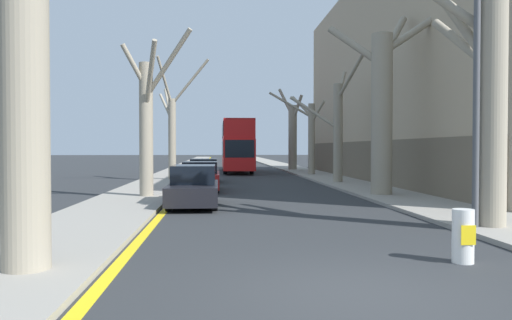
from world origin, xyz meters
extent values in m
plane|color=#2B2D30|center=(0.00, 0.00, 0.00)|extent=(300.00, 300.00, 0.00)
cube|color=gray|center=(-5.42, 50.00, 0.06)|extent=(3.01, 120.00, 0.12)
cube|color=gray|center=(5.42, 50.00, 0.06)|extent=(3.01, 120.00, 0.12)
cube|color=tan|center=(11.92, 23.35, 6.50)|extent=(10.00, 31.74, 13.01)
cube|color=#6B5E4C|center=(6.90, 23.35, 1.25)|extent=(0.12, 31.10, 2.50)
cube|color=yellow|center=(-3.74, 50.00, 0.00)|extent=(0.24, 120.00, 0.01)
cylinder|color=gray|center=(-5.05, 1.33, 3.08)|extent=(0.76, 0.76, 6.16)
cylinder|color=gray|center=(-4.91, 13.76, 2.78)|extent=(0.56, 0.56, 5.56)
cylinder|color=gray|center=(-4.62, 12.90, 4.91)|extent=(0.82, 1.94, 2.54)
cylinder|color=gray|center=(-5.31, 13.44, 5.34)|extent=(1.07, 0.90, 1.74)
cylinder|color=gray|center=(-3.97, 13.16, 5.41)|extent=(2.10, 1.44, 2.65)
cylinder|color=gray|center=(-4.87, 24.85, 2.59)|extent=(0.48, 0.48, 5.19)
cylinder|color=gray|center=(-3.72, 24.47, 6.20)|extent=(2.47, 0.94, 2.83)
cylinder|color=gray|center=(-5.18, 25.86, 4.82)|extent=(0.82, 2.19, 2.49)
cylinder|color=gray|center=(-5.23, 24.13, 6.17)|extent=(0.93, 1.64, 2.94)
cylinder|color=gray|center=(-5.34, 25.76, 4.73)|extent=(1.13, 2.00, 1.94)
cylinder|color=gray|center=(4.84, 5.05, 3.09)|extent=(0.70, 0.70, 6.17)
cylinder|color=gray|center=(4.63, 6.21, 4.90)|extent=(0.70, 2.49, 1.88)
cylinder|color=gray|center=(4.38, 5.89, 5.42)|extent=(1.24, 1.98, 2.84)
cylinder|color=gray|center=(5.20, 5.50, 5.60)|extent=(1.02, 1.19, 1.61)
cylinder|color=gray|center=(3.78, 5.52, 5.82)|extent=(2.37, 1.22, 2.11)
cylinder|color=gray|center=(4.96, 13.80, 3.45)|extent=(0.89, 0.89, 6.91)
cylinder|color=gray|center=(4.02, 14.58, 6.54)|extent=(2.22, 1.92, 2.07)
cylinder|color=gray|center=(6.48, 13.61, 7.12)|extent=(3.25, 0.72, 2.28)
cylinder|color=gray|center=(5.77, 14.74, 6.93)|extent=(2.00, 2.23, 2.44)
cylinder|color=gray|center=(4.97, 21.60, 2.90)|extent=(0.54, 0.54, 5.81)
cylinder|color=gray|center=(5.27, 22.02, 5.74)|extent=(0.85, 1.09, 1.85)
cylinder|color=gray|center=(5.28, 20.05, 6.01)|extent=(0.82, 3.24, 2.26)
cylinder|color=gray|center=(3.73, 22.60, 4.21)|extent=(2.67, 2.22, 2.12)
cylinder|color=gray|center=(5.04, 30.18, 2.71)|extent=(0.51, 0.51, 5.43)
cylinder|color=gray|center=(3.49, 30.61, 5.36)|extent=(3.22, 1.06, 2.05)
cylinder|color=gray|center=(5.39, 29.59, 4.76)|extent=(0.92, 1.39, 1.61)
cylinder|color=gray|center=(4.49, 31.24, 5.28)|extent=(1.29, 2.29, 1.82)
cylinder|color=gray|center=(4.90, 38.81, 3.02)|extent=(0.78, 0.78, 6.04)
cylinder|color=gray|center=(4.32, 39.11, 6.30)|extent=(1.50, 0.95, 2.66)
cylinder|color=gray|center=(5.06, 39.59, 4.81)|extent=(0.63, 1.83, 2.38)
cylinder|color=gray|center=(5.22, 38.26, 5.71)|extent=(1.00, 1.45, 2.43)
cube|color=red|center=(-0.37, 36.28, 1.57)|extent=(2.45, 11.76, 2.44)
cube|color=red|center=(-0.37, 36.28, 3.51)|extent=(2.40, 11.53, 1.45)
cube|color=#B11515|center=(-0.37, 36.28, 4.30)|extent=(2.40, 11.53, 0.12)
cube|color=black|center=(-0.37, 36.28, 2.03)|extent=(2.48, 10.35, 1.27)
cube|color=black|center=(-0.37, 36.28, 3.58)|extent=(2.48, 10.35, 1.10)
cube|color=black|center=(-0.37, 30.42, 2.03)|extent=(2.21, 0.06, 1.33)
cylinder|color=black|center=(-1.42, 32.75, 0.53)|extent=(0.30, 1.05, 1.05)
cylinder|color=black|center=(0.69, 32.75, 0.53)|extent=(0.30, 1.05, 1.05)
cylinder|color=black|center=(-1.42, 39.58, 0.53)|extent=(0.30, 1.05, 1.05)
cylinder|color=black|center=(0.69, 39.58, 0.53)|extent=(0.30, 1.05, 1.05)
cube|color=black|center=(-2.84, 10.91, 0.50)|extent=(1.72, 4.35, 0.63)
cube|color=black|center=(-2.84, 11.17, 1.13)|extent=(1.51, 2.26, 0.65)
cylinder|color=black|center=(-3.59, 9.60, 0.31)|extent=(0.20, 0.62, 0.62)
cylinder|color=black|center=(-2.09, 9.60, 0.31)|extent=(0.20, 0.62, 0.62)
cylinder|color=black|center=(-3.59, 12.21, 0.31)|extent=(0.20, 0.62, 0.62)
cylinder|color=black|center=(-2.09, 12.21, 0.31)|extent=(0.20, 0.62, 0.62)
cube|color=maroon|center=(-2.84, 17.30, 0.53)|extent=(1.85, 4.30, 0.69)
cube|color=black|center=(-2.84, 17.56, 1.14)|extent=(1.63, 2.24, 0.54)
cylinder|color=black|center=(-3.66, 16.01, 0.34)|extent=(0.20, 0.67, 0.67)
cylinder|color=black|center=(-2.03, 16.01, 0.34)|extent=(0.20, 0.67, 0.67)
cylinder|color=black|center=(-3.66, 18.59, 0.34)|extent=(0.20, 0.67, 0.67)
cylinder|color=black|center=(-2.03, 18.59, 0.34)|extent=(0.20, 0.67, 0.67)
cube|color=black|center=(-2.84, 23.37, 0.49)|extent=(1.79, 4.29, 0.62)
cube|color=black|center=(-2.84, 23.63, 1.11)|extent=(1.57, 2.23, 0.62)
cylinder|color=black|center=(-3.63, 22.08, 0.31)|extent=(0.20, 0.62, 0.62)
cylinder|color=black|center=(-2.06, 22.08, 0.31)|extent=(0.20, 0.62, 0.62)
cylinder|color=black|center=(-3.63, 24.66, 0.31)|extent=(0.20, 0.62, 0.62)
cylinder|color=black|center=(-2.06, 24.66, 0.31)|extent=(0.20, 0.62, 0.62)
cylinder|color=#4C4F54|center=(4.37, 4.93, 4.11)|extent=(0.16, 0.16, 8.21)
cylinder|color=white|center=(2.43, 1.72, 0.48)|extent=(0.38, 0.38, 0.97)
cube|color=yellow|center=(2.43, 1.52, 0.53)|extent=(0.27, 0.01, 0.35)
camera|label=1|loc=(-1.97, -6.90, 2.06)|focal=35.00mm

